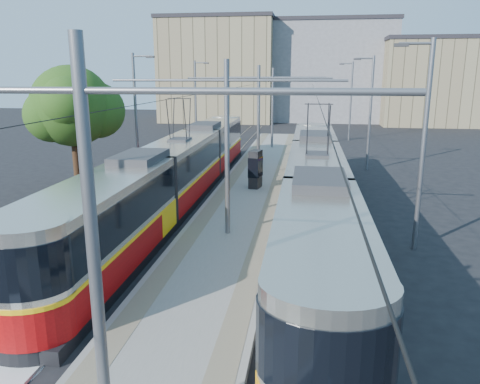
# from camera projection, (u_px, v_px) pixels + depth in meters

# --- Properties ---
(ground) EXTENTS (160.00, 160.00, 0.00)m
(ground) POSITION_uv_depth(u_px,v_px,m) (175.00, 346.00, 11.92)
(ground) COLOR black
(ground) RESTS_ON ground
(platform) EXTENTS (4.00, 50.00, 0.30)m
(platform) POSITION_uv_depth(u_px,v_px,m) (253.00, 187.00, 28.20)
(platform) COLOR gray
(platform) RESTS_ON ground
(tactile_strip_left) EXTENTS (0.70, 50.00, 0.01)m
(tactile_strip_left) POSITION_uv_depth(u_px,v_px,m) (229.00, 183.00, 28.36)
(tactile_strip_left) COLOR gray
(tactile_strip_left) RESTS_ON platform
(tactile_strip_right) EXTENTS (0.70, 50.00, 0.01)m
(tactile_strip_right) POSITION_uv_depth(u_px,v_px,m) (277.00, 185.00, 27.96)
(tactile_strip_right) COLOR gray
(tactile_strip_right) RESTS_ON platform
(rails) EXTENTS (8.71, 70.00, 0.03)m
(rails) POSITION_uv_depth(u_px,v_px,m) (253.00, 189.00, 28.24)
(rails) COLOR gray
(rails) RESTS_ON ground
(tram_left) EXTENTS (2.43, 30.93, 5.50)m
(tram_left) POSITION_uv_depth(u_px,v_px,m) (181.00, 169.00, 25.43)
(tram_left) COLOR black
(tram_left) RESTS_ON ground
(tram_right) EXTENTS (2.43, 28.07, 5.50)m
(tram_right) POSITION_uv_depth(u_px,v_px,m) (316.00, 187.00, 20.71)
(tram_right) COLOR black
(tram_right) RESTS_ON ground
(catenary) EXTENTS (9.20, 70.00, 7.00)m
(catenary) POSITION_uv_depth(u_px,v_px,m) (247.00, 118.00, 24.40)
(catenary) COLOR slate
(catenary) RESTS_ON platform
(street_lamps) EXTENTS (15.18, 38.22, 8.00)m
(street_lamps) POSITION_uv_depth(u_px,v_px,m) (260.00, 114.00, 31.06)
(street_lamps) COLOR slate
(street_lamps) RESTS_ON ground
(shelter) EXTENTS (0.79, 1.09, 2.19)m
(shelter) POSITION_uv_depth(u_px,v_px,m) (255.00, 168.00, 27.07)
(shelter) COLOR black
(shelter) RESTS_ON platform
(tree) EXTENTS (5.00, 4.62, 7.26)m
(tree) POSITION_uv_depth(u_px,v_px,m) (78.00, 107.00, 26.47)
(tree) COLOR #382314
(tree) RESTS_ON ground
(building_left) EXTENTS (16.32, 12.24, 14.67)m
(building_left) POSITION_uv_depth(u_px,v_px,m) (220.00, 70.00, 69.11)
(building_left) COLOR gray
(building_left) RESTS_ON ground
(building_centre) EXTENTS (18.36, 14.28, 14.41)m
(building_centre) POSITION_uv_depth(u_px,v_px,m) (328.00, 71.00, 70.77)
(building_centre) COLOR gray
(building_centre) RESTS_ON ground
(building_right) EXTENTS (14.28, 10.20, 11.54)m
(building_right) POSITION_uv_depth(u_px,v_px,m) (434.00, 82.00, 63.42)
(building_right) COLOR gray
(building_right) RESTS_ON ground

